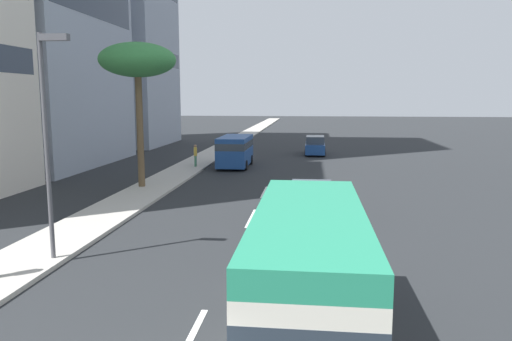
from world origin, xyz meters
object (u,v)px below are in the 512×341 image
minibus_third (309,277)px  pedestrian_mid_block (195,154)px  van_lead (235,149)px  street_lamp (48,123)px  car_fourth (315,146)px  palm_tree (138,62)px  car_second (311,203)px

minibus_third → pedestrian_mid_block: minibus_third is taller
van_lead → street_lamp: (-21.90, 2.31, 3.11)m
car_fourth → palm_tree: bearing=151.3°
pedestrian_mid_block → palm_tree: bearing=-25.3°
car_fourth → street_lamp: 31.99m
street_lamp → van_lead: bearing=-6.0°
van_lead → pedestrian_mid_block: (-1.08, 2.79, -0.29)m
van_lead → car_fourth: 10.64m
van_lead → minibus_third: (-26.67, -5.67, 0.33)m
van_lead → street_lamp: street_lamp is taller
minibus_third → palm_tree: 20.51m
minibus_third → palm_tree: palm_tree is taller
van_lead → palm_tree: size_ratio=0.65×
car_second → palm_tree: bearing=57.6°
car_second → street_lamp: (-6.39, 8.02, 3.67)m
van_lead → car_second: van_lead is taller
street_lamp → car_fourth: bearing=-15.2°
minibus_third → pedestrian_mid_block: (25.59, 8.46, -0.62)m
car_second → minibus_third: size_ratio=0.62×
car_second → palm_tree: size_ratio=0.53×
van_lead → car_second: bearing=20.2°
car_second → pedestrian_mid_block: (14.43, 8.50, 0.28)m
car_second → street_lamp: 10.89m
car_fourth → pedestrian_mid_block: 13.21m
street_lamp → pedestrian_mid_block: bearing=1.3°
minibus_third → pedestrian_mid_block: bearing=18.3°
pedestrian_mid_block → palm_tree: 10.38m
car_second → palm_tree: 13.08m
minibus_third → car_fourth: minibus_third is taller
car_fourth → palm_tree: palm_tree is taller
car_second → car_fourth: 24.29m
van_lead → street_lamp: 22.24m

